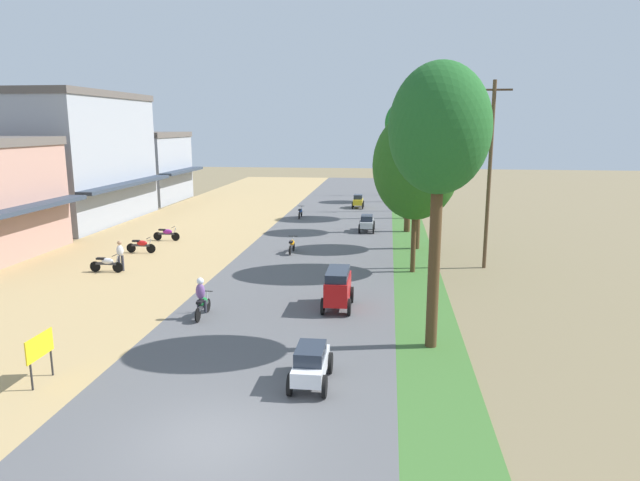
{
  "coord_description": "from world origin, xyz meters",
  "views": [
    {
      "loc": [
        4.11,
        -11.98,
        7.57
      ],
      "look_at": [
        0.54,
        17.55,
        1.49
      ],
      "focal_mm": 31.71,
      "sensor_mm": 36.0,
      "label": 1
    }
  ],
  "objects_px": {
    "pedestrian_on_shoulder": "(120,254)",
    "motorbike_ahead_second": "(292,245)",
    "median_tree_fourth": "(410,125)",
    "median_tree_nearest": "(440,131)",
    "motorbike_foreground_rider": "(202,299)",
    "car_hatchback_yellow": "(358,201)",
    "street_signboard": "(40,349)",
    "median_tree_sixth": "(403,142)",
    "motorbike_ahead_third": "(300,212)",
    "car_sedan_silver": "(367,222)",
    "parked_motorbike_second": "(141,245)",
    "parked_motorbike_third": "(167,233)",
    "streetlamp_mid": "(405,151)",
    "streetlamp_near": "(408,161)",
    "median_tree_fifth": "(407,124)",
    "median_tree_third": "(419,164)",
    "car_sedan_white": "(311,363)",
    "parked_motorbike_nearest": "(107,263)",
    "utility_pole_near": "(490,173)",
    "car_van_red": "(338,286)",
    "median_tree_second": "(416,166)"
  },
  "relations": [
    {
      "from": "median_tree_sixth",
      "to": "motorbike_foreground_rider",
      "type": "bearing_deg",
      "value": -103.29
    },
    {
      "from": "street_signboard",
      "to": "median_tree_sixth",
      "type": "bearing_deg",
      "value": 74.9
    },
    {
      "from": "median_tree_nearest",
      "to": "motorbike_foreground_rider",
      "type": "xyz_separation_m",
      "value": [
        -8.8,
        1.87,
        -6.53
      ]
    },
    {
      "from": "parked_motorbike_nearest",
      "to": "median_tree_nearest",
      "type": "xyz_separation_m",
      "value": [
        16.03,
        -8.16,
        6.83
      ]
    },
    {
      "from": "pedestrian_on_shoulder",
      "to": "motorbike_foreground_rider",
      "type": "height_order",
      "value": "motorbike_foreground_rider"
    },
    {
      "from": "pedestrian_on_shoulder",
      "to": "streetlamp_mid",
      "type": "distance_m",
      "value": 38.61
    },
    {
      "from": "median_tree_nearest",
      "to": "motorbike_ahead_second",
      "type": "xyz_separation_m",
      "value": [
        -7.23,
        13.76,
        -6.81
      ]
    },
    {
      "from": "utility_pole_near",
      "to": "car_van_red",
      "type": "distance_m",
      "value": 11.58
    },
    {
      "from": "street_signboard",
      "to": "median_tree_sixth",
      "type": "distance_m",
      "value": 43.93
    },
    {
      "from": "median_tree_fourth",
      "to": "motorbike_foreground_rider",
      "type": "relative_size",
      "value": 5.16
    },
    {
      "from": "motorbike_ahead_second",
      "to": "median_tree_fourth",
      "type": "bearing_deg",
      "value": 48.23
    },
    {
      "from": "median_tree_nearest",
      "to": "parked_motorbike_nearest",
      "type": "bearing_deg",
      "value": 153.03
    },
    {
      "from": "streetlamp_mid",
      "to": "motorbike_foreground_rider",
      "type": "bearing_deg",
      "value": -102.02
    },
    {
      "from": "car_sedan_white",
      "to": "utility_pole_near",
      "type": "bearing_deg",
      "value": 64.04
    },
    {
      "from": "motorbike_foreground_rider",
      "to": "motorbike_ahead_third",
      "type": "distance_m",
      "value": 24.79
    },
    {
      "from": "streetlamp_near",
      "to": "car_sedan_white",
      "type": "bearing_deg",
      "value": -96.21
    },
    {
      "from": "median_tree_fifth",
      "to": "median_tree_third",
      "type": "bearing_deg",
      "value": -88.01
    },
    {
      "from": "car_sedan_silver",
      "to": "motorbike_ahead_third",
      "type": "height_order",
      "value": "car_sedan_silver"
    },
    {
      "from": "utility_pole_near",
      "to": "motorbike_foreground_rider",
      "type": "height_order",
      "value": "utility_pole_near"
    },
    {
      "from": "streetlamp_near",
      "to": "car_hatchback_yellow",
      "type": "bearing_deg",
      "value": 163.23
    },
    {
      "from": "median_tree_sixth",
      "to": "motorbike_ahead_second",
      "type": "distance_m",
      "value": 25.68
    },
    {
      "from": "motorbike_ahead_second",
      "to": "motorbike_ahead_third",
      "type": "relative_size",
      "value": 1.0
    },
    {
      "from": "car_hatchback_yellow",
      "to": "median_tree_fourth",
      "type": "bearing_deg",
      "value": -69.94
    },
    {
      "from": "median_tree_third",
      "to": "streetlamp_mid",
      "type": "xyz_separation_m",
      "value": [
        -0.12,
        27.7,
        -0.49
      ]
    },
    {
      "from": "pedestrian_on_shoulder",
      "to": "motorbike_ahead_third",
      "type": "distance_m",
      "value": 19.35
    },
    {
      "from": "parked_motorbike_second",
      "to": "streetlamp_mid",
      "type": "distance_m",
      "value": 35.21
    },
    {
      "from": "streetlamp_near",
      "to": "streetlamp_mid",
      "type": "height_order",
      "value": "streetlamp_mid"
    },
    {
      "from": "car_hatchback_yellow",
      "to": "motorbike_foreground_rider",
      "type": "relative_size",
      "value": 1.11
    },
    {
      "from": "streetlamp_near",
      "to": "median_tree_fourth",
      "type": "bearing_deg",
      "value": -91.59
    },
    {
      "from": "car_hatchback_yellow",
      "to": "motorbike_ahead_second",
      "type": "bearing_deg",
      "value": -98.61
    },
    {
      "from": "motorbike_foreground_rider",
      "to": "motorbike_ahead_third",
      "type": "height_order",
      "value": "motorbike_foreground_rider"
    },
    {
      "from": "car_sedan_white",
      "to": "motorbike_foreground_rider",
      "type": "height_order",
      "value": "motorbike_foreground_rider"
    },
    {
      "from": "streetlamp_mid",
      "to": "car_hatchback_yellow",
      "type": "bearing_deg",
      "value": -112.44
    },
    {
      "from": "parked_motorbike_nearest",
      "to": "median_tree_sixth",
      "type": "relative_size",
      "value": 0.24
    },
    {
      "from": "median_tree_second",
      "to": "motorbike_ahead_third",
      "type": "height_order",
      "value": "median_tree_second"
    },
    {
      "from": "pedestrian_on_shoulder",
      "to": "car_sedan_silver",
      "type": "bearing_deg",
      "value": 45.87
    },
    {
      "from": "median_tree_sixth",
      "to": "street_signboard",
      "type": "bearing_deg",
      "value": -105.1
    },
    {
      "from": "motorbike_ahead_second",
      "to": "car_sedan_white",
      "type": "bearing_deg",
      "value": -78.5
    },
    {
      "from": "pedestrian_on_shoulder",
      "to": "streetlamp_near",
      "type": "relative_size",
      "value": 0.21
    },
    {
      "from": "street_signboard",
      "to": "median_tree_sixth",
      "type": "xyz_separation_m",
      "value": [
        11.37,
        42.16,
        4.86
      ]
    },
    {
      "from": "pedestrian_on_shoulder",
      "to": "motorbike_ahead_second",
      "type": "distance_m",
      "value": 9.75
    },
    {
      "from": "parked_motorbike_second",
      "to": "parked_motorbike_third",
      "type": "height_order",
      "value": "same"
    },
    {
      "from": "streetlamp_mid",
      "to": "motorbike_ahead_third",
      "type": "height_order",
      "value": "streetlamp_mid"
    },
    {
      "from": "utility_pole_near",
      "to": "motorbike_ahead_third",
      "type": "xyz_separation_m",
      "value": [
        -12.38,
        14.92,
        -4.54
      ]
    },
    {
      "from": "motorbike_foreground_rider",
      "to": "car_van_red",
      "type": "bearing_deg",
      "value": 18.93
    },
    {
      "from": "parked_motorbike_nearest",
      "to": "utility_pole_near",
      "type": "distance_m",
      "value": 20.53
    },
    {
      "from": "streetlamp_mid",
      "to": "motorbike_ahead_second",
      "type": "bearing_deg",
      "value": -103.76
    },
    {
      "from": "parked_motorbike_second",
      "to": "median_tree_nearest",
      "type": "relative_size",
      "value": 0.19
    },
    {
      "from": "streetlamp_mid",
      "to": "car_sedan_silver",
      "type": "height_order",
      "value": "streetlamp_mid"
    },
    {
      "from": "median_tree_fourth",
      "to": "motorbike_ahead_third",
      "type": "xyz_separation_m",
      "value": [
        -8.53,
        5.01,
        -7.0
      ]
    }
  ]
}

